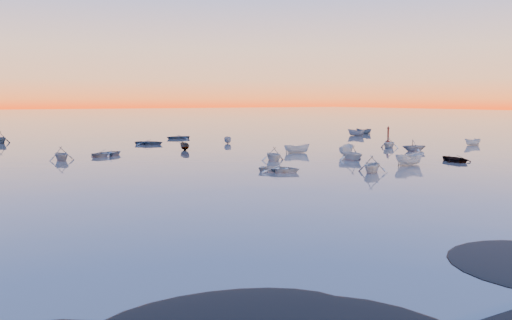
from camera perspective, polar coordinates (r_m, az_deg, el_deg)
ground at (r=115.41m, az=-18.17°, el=2.95°), size 600.00×600.00×0.00m
moored_fleet at (r=69.95m, az=-10.87°, el=0.81°), size 124.00×58.00×1.20m
boat_near_center at (r=65.91m, az=10.23°, el=0.46°), size 4.00×4.37×1.45m
boat_near_right at (r=61.72m, az=10.90°, el=0.01°), size 3.87×1.80×1.34m
channel_marker at (r=88.66m, az=14.86°, el=2.71°), size 0.81×0.81×2.89m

